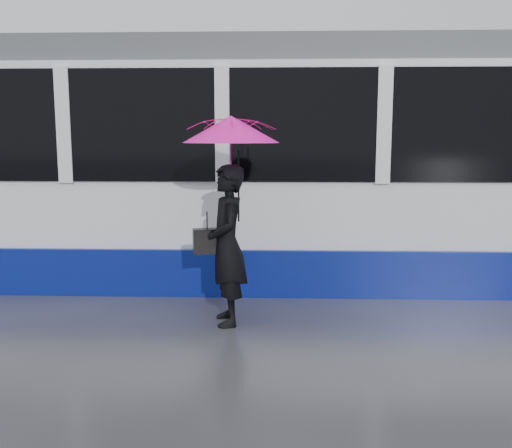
{
  "coord_description": "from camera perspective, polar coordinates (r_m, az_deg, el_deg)",
  "views": [
    {
      "loc": [
        0.24,
        -5.9,
        2.06
      ],
      "look_at": [
        0.01,
        0.36,
        1.1
      ],
      "focal_mm": 40.0,
      "sensor_mm": 36.0,
      "label": 1
    }
  ],
  "objects": [
    {
      "name": "ground",
      "position": [
        6.25,
        -0.25,
        -10.52
      ],
      "size": [
        90.0,
        90.0,
        0.0
      ],
      "primitive_type": "plane",
      "color": "#2E2E33",
      "rests_on": "ground"
    },
    {
      "name": "rails",
      "position": [
        8.65,
        0.42,
        -4.99
      ],
      "size": [
        34.0,
        1.51,
        0.02
      ],
      "color": "#3F3D38",
      "rests_on": "ground"
    },
    {
      "name": "tram",
      "position": [
        8.41,
        0.85,
        5.84
      ],
      "size": [
        26.0,
        2.56,
        3.35
      ],
      "color": "white",
      "rests_on": "ground"
    },
    {
      "name": "woman",
      "position": [
        6.25,
        -2.91,
        -2.13
      ],
      "size": [
        0.55,
        0.72,
        1.77
      ],
      "primitive_type": "imported",
      "rotation": [
        0.0,
        0.0,
        -1.35
      ],
      "color": "black",
      "rests_on": "ground"
    },
    {
      "name": "umbrella",
      "position": [
        6.14,
        -2.51,
        7.57
      ],
      "size": [
        1.24,
        1.24,
        1.19
      ],
      "rotation": [
        0.0,
        0.0,
        0.22
      ],
      "color": "#E2137C",
      "rests_on": "ground"
    },
    {
      "name": "handbag",
      "position": [
        6.29,
        -4.89,
        -1.7
      ],
      "size": [
        0.34,
        0.2,
        0.45
      ],
      "rotation": [
        0.0,
        0.0,
        0.22
      ],
      "color": "black",
      "rests_on": "ground"
    }
  ]
}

